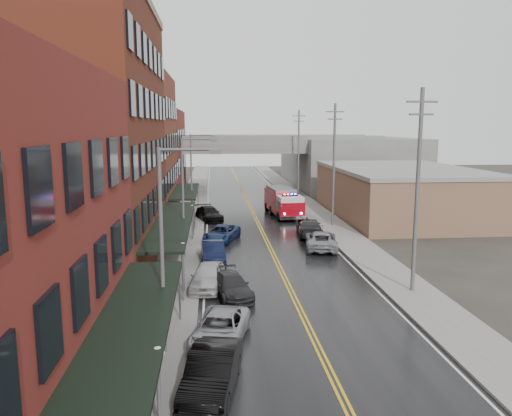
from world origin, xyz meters
TOP-DOWN VIEW (x-y plane):
  - road at (0.00, 30.00)m, footprint 11.00×160.00m
  - sidewalk_left at (-7.30, 30.00)m, footprint 3.00×160.00m
  - sidewalk_right at (7.30, 30.00)m, footprint 3.00×160.00m
  - curb_left at (-5.65, 30.00)m, footprint 0.30×160.00m
  - curb_right at (5.65, 30.00)m, footprint 0.30×160.00m
  - brick_building_b at (-13.30, 23.00)m, footprint 9.00×20.00m
  - brick_building_c at (-13.30, 40.50)m, footprint 9.00×15.00m
  - brick_building_far at (-13.30, 58.00)m, footprint 9.00×20.00m
  - tan_building at (16.00, 40.00)m, footprint 14.00×22.00m
  - right_far_block at (18.00, 70.00)m, footprint 18.00×30.00m
  - awning_0 at (-7.49, 4.00)m, footprint 2.60×16.00m
  - awning_1 at (-7.49, 23.00)m, footprint 2.60×18.00m
  - awning_2 at (-7.49, 40.50)m, footprint 2.60×13.00m
  - globe_lamp_0 at (-6.40, 2.00)m, footprint 0.44×0.44m
  - globe_lamp_1 at (-6.40, 16.00)m, footprint 0.44×0.44m
  - globe_lamp_2 at (-6.40, 30.00)m, footprint 0.44×0.44m
  - street_lamp_0 at (-6.55, 8.00)m, footprint 2.64×0.22m
  - street_lamp_1 at (-6.55, 24.00)m, footprint 2.64×0.22m
  - street_lamp_2 at (-6.55, 40.00)m, footprint 2.64×0.22m
  - utility_pole_0 at (7.20, 15.00)m, footprint 1.80×0.24m
  - utility_pole_1 at (7.20, 35.00)m, footprint 1.80×0.24m
  - utility_pole_2 at (7.20, 55.00)m, footprint 1.80×0.24m
  - overpass at (0.00, 62.00)m, footprint 40.00×10.00m
  - fire_truck at (3.17, 41.11)m, footprint 3.97×8.53m
  - parked_car_left_1 at (-4.75, 4.70)m, footprint 2.58×5.12m
  - parked_car_left_2 at (-4.37, 9.01)m, footprint 3.26×5.27m
  - parked_car_left_3 at (-3.60, 15.24)m, footprint 2.75×4.84m
  - parked_car_left_4 at (-5.00, 16.80)m, footprint 2.47×4.83m
  - parked_car_left_5 at (-4.64, 22.80)m, footprint 1.88×4.67m
  - parked_car_left_6 at (-3.87, 29.56)m, footprint 3.75×5.36m
  - parked_car_left_7 at (-5.00, 39.20)m, footprint 3.37×5.38m
  - parked_car_right_0 at (4.08, 26.02)m, footprint 3.37×5.67m
  - parked_car_right_1 at (4.09, 30.98)m, footprint 2.74×5.54m
  - parked_car_right_2 at (5.00, 46.02)m, footprint 2.26×4.49m
  - parked_car_right_3 at (3.60, 52.20)m, footprint 2.49×4.33m

SIDE VIEW (x-z plane):
  - road at x=0.00m, z-range 0.00..0.02m
  - sidewalk_left at x=-7.30m, z-range 0.00..0.15m
  - sidewalk_right at x=7.30m, z-range 0.00..0.15m
  - curb_left at x=-5.65m, z-range 0.00..0.15m
  - curb_right at x=5.65m, z-range 0.00..0.15m
  - parked_car_left_3 at x=-3.60m, z-range 0.00..1.32m
  - parked_car_right_3 at x=3.60m, z-range 0.00..1.35m
  - parked_car_left_6 at x=-3.87m, z-range 0.00..1.36m
  - parked_car_left_2 at x=-4.37m, z-range 0.00..1.36m
  - parked_car_left_7 at x=-5.00m, z-range 0.00..1.45m
  - parked_car_right_2 at x=5.00m, z-range 0.00..1.47m
  - parked_car_right_0 at x=4.08m, z-range 0.00..1.48m
  - parked_car_left_5 at x=-4.64m, z-range 0.00..1.51m
  - parked_car_right_1 at x=4.09m, z-range 0.00..1.55m
  - parked_car_left_4 at x=-5.00m, z-range 0.00..1.58m
  - parked_car_left_1 at x=-4.75m, z-range 0.00..1.61m
  - fire_truck at x=3.17m, z-range 0.13..3.16m
  - globe_lamp_0 at x=-6.40m, z-range 0.75..3.87m
  - globe_lamp_1 at x=-6.40m, z-range 0.75..3.87m
  - globe_lamp_2 at x=-6.40m, z-range 0.75..3.87m
  - tan_building at x=16.00m, z-range 0.00..5.00m
  - awning_2 at x=-7.49m, z-range 1.44..4.53m
  - awning_0 at x=-7.49m, z-range 1.44..4.53m
  - awning_1 at x=-7.49m, z-range 1.44..4.53m
  - right_far_block at x=18.00m, z-range 0.00..8.00m
  - street_lamp_0 at x=-6.55m, z-range 0.69..9.69m
  - street_lamp_1 at x=-6.55m, z-range 0.69..9.69m
  - street_lamp_2 at x=-6.55m, z-range 0.69..9.69m
  - overpass at x=0.00m, z-range 2.24..9.74m
  - brick_building_far at x=-13.30m, z-range 0.00..12.00m
  - utility_pole_0 at x=7.20m, z-range 0.31..12.31m
  - utility_pole_1 at x=7.20m, z-range 0.31..12.31m
  - utility_pole_2 at x=7.20m, z-range 0.31..12.31m
  - brick_building_c at x=-13.30m, z-range 0.00..15.00m
  - brick_building_b at x=-13.30m, z-range 0.00..18.00m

